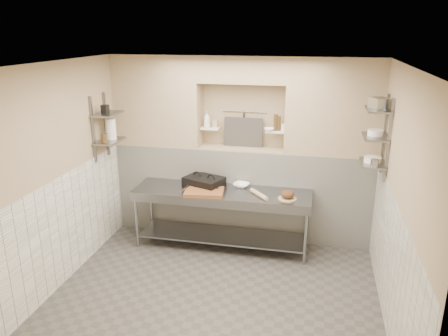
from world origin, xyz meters
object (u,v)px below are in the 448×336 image
(mixing_bowl, at_px, (241,185))
(jug_left, at_px, (111,129))
(prep_table, at_px, (222,207))
(bread_loaf, at_px, (288,194))
(bowl_alcove, at_px, (269,129))
(cutting_board, at_px, (204,192))
(panini_press, at_px, (204,182))
(bottle_soap, at_px, (207,120))
(rolling_pin, at_px, (259,194))

(mixing_bowl, distance_m, jug_left, 2.10)
(prep_table, bearing_deg, bread_loaf, -6.50)
(prep_table, height_order, bowl_alcove, bowl_alcove)
(prep_table, bearing_deg, cutting_board, -146.30)
(panini_press, xyz_separation_m, bread_loaf, (1.26, -0.24, -0.00))
(bowl_alcove, bearing_deg, bottle_soap, 178.73)
(bowl_alcove, height_order, jug_left, jug_left)
(prep_table, distance_m, bottle_soap, 1.36)
(panini_press, distance_m, jug_left, 1.57)
(prep_table, distance_m, rolling_pin, 0.64)
(prep_table, distance_m, bowl_alcove, 1.35)
(bread_loaf, relative_size, bowl_alcove, 1.26)
(cutting_board, xyz_separation_m, rolling_pin, (0.79, 0.06, 0.01))
(rolling_pin, distance_m, bottle_soap, 1.43)
(prep_table, height_order, bottle_soap, bottle_soap)
(rolling_pin, bearing_deg, cutting_board, -175.46)
(mixing_bowl, bearing_deg, cutting_board, -140.77)
(rolling_pin, bearing_deg, mixing_bowl, 133.79)
(mixing_bowl, distance_m, bread_loaf, 0.79)
(prep_table, xyz_separation_m, bread_loaf, (0.96, -0.11, 0.33))
(mixing_bowl, xyz_separation_m, jug_left, (-1.90, -0.30, 0.84))
(bowl_alcove, relative_size, jug_left, 0.50)
(prep_table, xyz_separation_m, bottle_soap, (-0.35, 0.54, 1.20))
(rolling_pin, distance_m, bowl_alcove, 1.01)
(jug_left, bearing_deg, panini_press, 8.36)
(bottle_soap, distance_m, jug_left, 1.43)
(bottle_soap, bearing_deg, prep_table, -56.89)
(panini_press, bearing_deg, bowl_alcove, 43.74)
(cutting_board, bearing_deg, bottle_soap, 100.33)
(prep_table, relative_size, bowl_alcove, 17.28)
(panini_press, xyz_separation_m, mixing_bowl, (0.55, 0.10, -0.05))
(cutting_board, xyz_separation_m, bowl_alcove, (0.83, 0.67, 0.81))
(bottle_soap, bearing_deg, mixing_bowl, -26.74)
(cutting_board, bearing_deg, bread_loaf, 1.99)
(jug_left, bearing_deg, bread_loaf, -0.96)
(mixing_bowl, height_order, bottle_soap, bottle_soap)
(prep_table, distance_m, cutting_board, 0.39)
(prep_table, relative_size, panini_press, 4.00)
(cutting_board, distance_m, bottle_soap, 1.15)
(prep_table, relative_size, bread_loaf, 13.68)
(mixing_bowl, relative_size, bottle_soap, 0.94)
(panini_press, distance_m, cutting_board, 0.30)
(mixing_bowl, distance_m, rolling_pin, 0.45)
(rolling_pin, bearing_deg, panini_press, 165.66)
(bottle_soap, height_order, bowl_alcove, bottle_soap)
(bread_loaf, distance_m, jug_left, 2.73)
(mixing_bowl, bearing_deg, jug_left, -170.95)
(jug_left, bearing_deg, mixing_bowl, 9.05)
(cutting_board, bearing_deg, rolling_pin, 4.54)
(prep_table, height_order, jug_left, jug_left)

